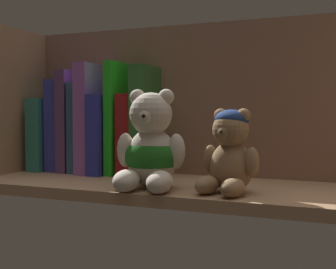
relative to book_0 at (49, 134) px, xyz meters
The scene contains 14 objects.
shelf_board 38.92cm from the book_0, 13.36° to the right, with size 80.15×24.45×2.00cm, color #A87F5B.
shelf_back_panel 37.62cm from the book_0, ahead, with size 82.55×1.20×33.32cm, color #815C4A.
shelf_side_panel_left 11.67cm from the book_0, 114.88° to the right, with size 1.60×26.85×33.32cm, color #A87F5B.
book_0 is the anchor object (origin of this frame).
book_1 4.25cm from the book_0, ahead, with size 3.09×9.62×20.21cm, color #3438A8.
book_2 7.58cm from the book_0, ahead, with size 2.49×11.27×22.14cm, color #5C386D.
book_3 9.74cm from the book_0, ahead, with size 1.92×11.29×19.42cm, color #2D5275.
book_4 13.00cm from the book_0, ahead, with size 2.98×13.39×23.41cm, color #9859B6.
book_5 15.83cm from the book_0, ahead, with size 2.82×14.56×16.63cm, color #2C31A4.
book_6 18.94cm from the book_0, ahead, with size 1.81×11.60×23.54cm, color green.
book_7 21.52cm from the book_0, ahead, with size 3.19×10.20×16.84cm, color maroon.
book_8 25.34cm from the book_0, ahead, with size 3.18×12.05×22.53cm, color #2A5E28.
teddy_bear_larger 35.66cm from the book_0, 24.77° to the right, with size 12.57×13.27×17.04cm.
teddy_bear_smaller 48.01cm from the book_0, 16.81° to the right, with size 10.41×10.71×13.70cm.
Camera 1 is at (26.39, -74.90, 15.00)cm, focal length 47.16 mm.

